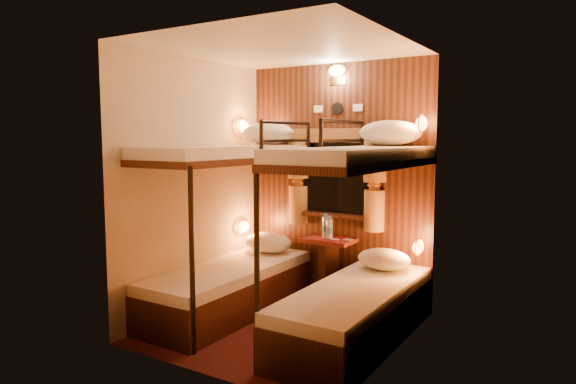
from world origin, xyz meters
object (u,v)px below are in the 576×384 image
Objects in this scene: bunk_right at (356,274)px; bottle_left at (326,227)px; bottle_right at (329,229)px; table at (329,261)px; bunk_left at (230,255)px.

bottle_left is (-0.69, 0.79, 0.20)m from bunk_right.
bunk_right is 8.19× the size of bottle_right.
bottle_right is (0.02, -0.02, 0.34)m from table.
bunk_right is 1.02m from table.
bunk_right is at bearing -50.24° from bottle_right.
bunk_left is 1.02m from table.
bunk_left reaches higher than bottle_left.
table is 2.65× the size of bottle_left.
bunk_left is 1.02m from bottle_left.
bottle_right is at bearing -28.76° from bottle_left.
bunk_right reaches higher than table.
bunk_left is at bearing -131.23° from bottle_right.
bottle_left reaches higher than table.
bunk_left is at bearing -127.32° from bottle_left.
bunk_left is 1.30m from bunk_right.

